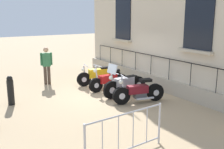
% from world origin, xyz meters
% --- Properties ---
extents(ground_plane, '(60.00, 60.00, 0.00)m').
position_xyz_m(ground_plane, '(0.00, 0.00, 0.00)').
color(ground_plane, tan).
extents(building_facade, '(0.82, 10.62, 7.37)m').
position_xyz_m(building_facade, '(-2.65, 0.00, 3.59)').
color(building_facade, beige).
rests_on(building_facade, ground_plane).
extents(motorcycle_yellow, '(2.06, 0.78, 0.96)m').
position_xyz_m(motorcycle_yellow, '(-0.50, -1.48, 0.44)').
color(motorcycle_yellow, black).
rests_on(motorcycle_yellow, ground_plane).
extents(motorcycle_red, '(1.88, 0.64, 1.11)m').
position_xyz_m(motorcycle_red, '(-0.42, -0.55, 0.41)').
color(motorcycle_red, black).
rests_on(motorcycle_red, ground_plane).
extents(motorcycle_silver, '(2.02, 0.63, 1.33)m').
position_xyz_m(motorcycle_silver, '(-0.53, 0.48, 0.45)').
color(motorcycle_silver, black).
rests_on(motorcycle_silver, ground_plane).
extents(motorcycle_maroon, '(1.96, 0.77, 1.02)m').
position_xyz_m(motorcycle_maroon, '(-0.50, 1.41, 0.40)').
color(motorcycle_maroon, black).
rests_on(motorcycle_maroon, ground_plane).
extents(crowd_barrier, '(2.16, 0.21, 1.05)m').
position_xyz_m(crowd_barrier, '(2.05, 4.27, 0.56)').
color(crowd_barrier, '#B7B7BF').
rests_on(crowd_barrier, ground_plane).
extents(bollard, '(0.23, 0.23, 1.05)m').
position_xyz_m(bollard, '(3.47, -0.77, 0.53)').
color(bollard, black).
rests_on(bollard, ground_plane).
extents(pedestrian_standing, '(0.52, 0.30, 1.70)m').
position_xyz_m(pedestrian_standing, '(1.45, -2.84, 0.96)').
color(pedestrian_standing, '#47382D').
rests_on(pedestrian_standing, ground_plane).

